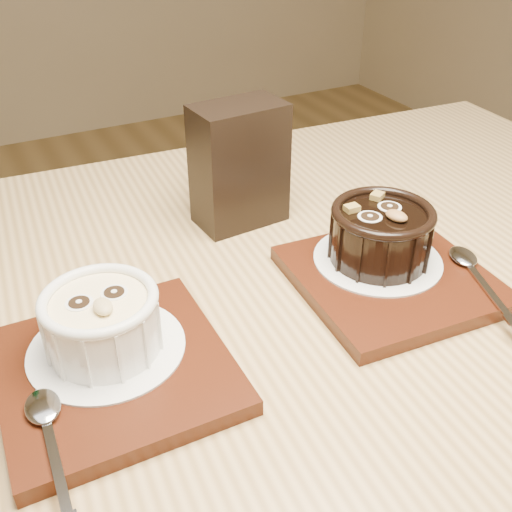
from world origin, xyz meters
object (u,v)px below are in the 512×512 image
Objects in this scene: condiment_stand at (239,165)px; ramekin_white at (102,320)px; tray_left at (115,371)px; tray_right at (390,278)px; ramekin_dark at (381,232)px; table at (243,385)px.

ramekin_white is at bearing -141.00° from condiment_stand.
tray_left is 1.29× the size of condiment_stand.
ramekin_white is at bearing 175.87° from tray_right.
ramekin_white is at bearing 88.66° from tray_left.
tray_right is 1.76× the size of ramekin_dark.
condiment_stand is at bearing 38.32° from ramekin_white.
ramekin_dark is at bearing 86.69° from tray_right.
ramekin_white reaches higher than tray_right.
condiment_stand is at bearing 64.10° from table.
ramekin_dark is (0.28, 0.00, 0.00)m from ramekin_white.
table is 0.19m from ramekin_white.
ramekin_dark is at bearing -65.08° from condiment_stand.
ramekin_white is 0.28m from tray_right.
condiment_stand is (-0.07, 0.19, 0.06)m from tray_right.
table is 0.21m from ramekin_dark.
ramekin_dark is at bearing -0.02° from table.
tray_right is at bearing -68.32° from condiment_stand.
ramekin_white is (0.00, 0.02, 0.04)m from tray_left.
ramekin_white is at bearing -178.26° from table.
ramekin_dark is (0.00, 0.02, 0.04)m from tray_right.
ramekin_dark reaches higher than table.
table is at bearing 10.64° from tray_left.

